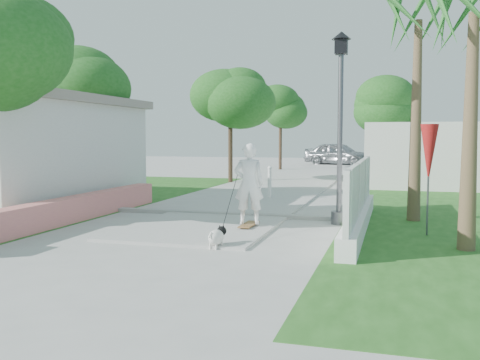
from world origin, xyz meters
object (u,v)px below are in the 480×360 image
(patio_umbrella, at_px, (429,154))
(skateboarder, at_px, (240,191))
(bollard, at_px, (270,181))
(street_lamp, at_px, (340,120))
(parked_car, at_px, (338,154))
(dog, at_px, (217,236))

(patio_umbrella, xyz_separation_m, skateboarder, (-3.82, -0.68, -0.80))
(bollard, relative_size, skateboarder, 0.44)
(street_lamp, bearing_deg, parked_car, 95.76)
(bollard, bearing_deg, dog, -84.00)
(skateboarder, bearing_deg, bollard, -97.47)
(parked_car, bearing_deg, patio_umbrella, -153.04)
(street_lamp, distance_m, bollard, 5.56)
(parked_car, bearing_deg, street_lamp, -156.72)
(patio_umbrella, bearing_deg, bollard, 129.91)
(patio_umbrella, relative_size, skateboarder, 0.93)
(bollard, bearing_deg, skateboarder, -82.82)
(street_lamp, height_order, bollard, street_lamp)
(dog, relative_size, parked_car, 0.12)
(street_lamp, distance_m, parked_car, 26.74)
(bollard, height_order, skateboarder, skateboarder)
(street_lamp, bearing_deg, skateboarder, -138.93)
(bollard, xyz_separation_m, skateboarder, (0.78, -6.18, 0.31))
(bollard, height_order, dog, bollard)
(bollard, xyz_separation_m, parked_car, (0.02, 22.06, 0.25))
(street_lamp, distance_m, dog, 4.45)
(bollard, distance_m, dog, 7.93)
(skateboarder, bearing_deg, parked_car, -103.11)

